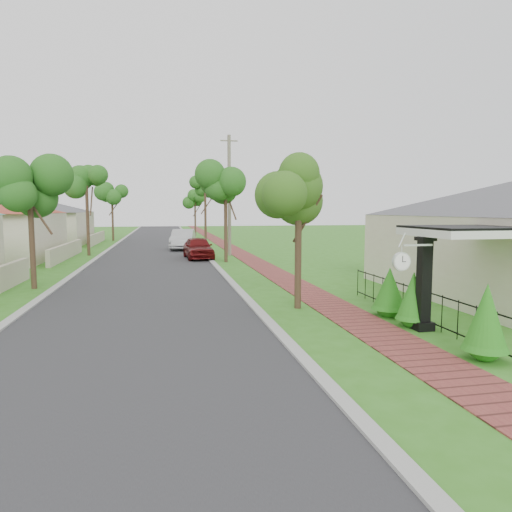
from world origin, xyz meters
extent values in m
plane|color=#33741B|center=(0.00, 0.00, 0.00)|extent=(160.00, 160.00, 0.00)
cube|color=#28282B|center=(-3.00, 20.00, 0.00)|extent=(7.00, 120.00, 0.02)
cube|color=#9E9E99|center=(0.65, 20.00, 0.00)|extent=(0.30, 120.00, 0.10)
cube|color=#9E9E99|center=(-6.65, 20.00, 0.00)|extent=(0.30, 120.00, 0.10)
cube|color=brown|center=(3.25, 20.00, 0.00)|extent=(1.50, 120.00, 0.03)
cube|color=white|center=(5.85, -1.00, 2.62)|extent=(2.90, 2.60, 0.20)
cube|color=black|center=(5.85, -1.00, 2.75)|extent=(2.90, 2.60, 0.06)
cube|color=black|center=(4.55, -1.00, 1.26)|extent=(0.30, 0.30, 2.52)
cube|color=black|center=(4.55, -1.00, 0.12)|extent=(0.48, 0.48, 0.24)
cube|color=black|center=(4.55, -1.00, 2.46)|extent=(0.42, 0.42, 0.10)
cube|color=black|center=(4.90, 0.00, 0.95)|extent=(0.03, 8.00, 0.03)
cube|color=black|center=(4.90, 0.00, 0.15)|extent=(0.03, 8.00, 0.03)
cylinder|color=black|center=(4.90, -3.33, 0.50)|extent=(0.02, 0.02, 1.00)
cylinder|color=black|center=(4.90, -2.67, 0.50)|extent=(0.02, 0.02, 1.00)
cylinder|color=black|center=(4.90, -2.00, 0.50)|extent=(0.02, 0.02, 1.00)
cylinder|color=black|center=(4.90, -1.33, 0.50)|extent=(0.02, 0.02, 1.00)
cylinder|color=black|center=(4.90, -0.67, 0.50)|extent=(0.02, 0.02, 1.00)
cylinder|color=black|center=(4.90, 0.00, 0.50)|extent=(0.02, 0.02, 1.00)
cylinder|color=black|center=(4.90, 0.67, 0.50)|extent=(0.02, 0.02, 1.00)
cylinder|color=black|center=(4.90, 1.33, 0.50)|extent=(0.02, 0.02, 1.00)
cylinder|color=black|center=(4.90, 2.00, 0.50)|extent=(0.02, 0.02, 1.00)
cylinder|color=black|center=(4.90, 2.67, 0.50)|extent=(0.02, 0.02, 1.00)
cylinder|color=black|center=(4.90, 3.33, 0.50)|extent=(0.02, 0.02, 1.00)
cylinder|color=black|center=(4.90, 4.00, 0.50)|extent=(0.02, 0.02, 1.00)
cylinder|color=#382619|center=(1.50, 16.00, 2.27)|extent=(0.22, 0.22, 4.55)
sphere|color=#205015|center=(1.50, 16.00, 4.68)|extent=(1.70, 1.70, 1.70)
cylinder|color=#382619|center=(1.50, 30.00, 2.45)|extent=(0.22, 0.22, 4.90)
sphere|color=#205015|center=(1.50, 30.00, 5.04)|extent=(1.70, 1.70, 1.70)
cylinder|color=#382619|center=(1.50, 44.00, 2.10)|extent=(0.22, 0.22, 4.20)
sphere|color=#205015|center=(1.50, 44.00, 4.32)|extent=(1.70, 1.70, 1.70)
cylinder|color=#382619|center=(-7.50, 8.00, 1.92)|extent=(0.22, 0.22, 3.85)
sphere|color=#205015|center=(-7.50, 8.00, 3.96)|extent=(1.60, 1.60, 1.60)
cylinder|color=#382619|center=(-7.50, 22.00, 2.45)|extent=(0.22, 0.22, 4.90)
sphere|color=#205015|center=(-7.50, 22.00, 5.04)|extent=(1.70, 1.70, 1.70)
cylinder|color=#382619|center=(-7.50, 38.00, 2.27)|extent=(0.22, 0.22, 4.55)
sphere|color=#205015|center=(-7.50, 38.00, 4.68)|extent=(1.70, 1.70, 1.70)
sphere|color=#1C7016|center=(4.45, -3.57, 0.36)|extent=(0.74, 0.74, 0.74)
cone|color=#1C7016|center=(4.45, -3.57, 1.02)|extent=(0.84, 0.84, 1.32)
sphere|color=#1C7016|center=(4.45, -0.67, 0.33)|extent=(0.73, 0.73, 0.73)
cone|color=#1C7016|center=(4.45, -0.67, 0.94)|extent=(0.83, 0.83, 1.21)
sphere|color=#1C7016|center=(4.45, 0.68, 0.32)|extent=(0.81, 0.81, 0.81)
cone|color=#1C7016|center=(4.45, 0.68, 0.90)|extent=(0.92, 0.92, 1.17)
cube|color=#BFB299|center=(-8.60, 20.00, 0.50)|extent=(0.25, 10.00, 1.00)
cube|color=beige|center=(-15.00, 34.00, 1.50)|extent=(11.00, 10.00, 3.00)
pyramid|color=#4C4C51|center=(-15.00, 34.00, 3.80)|extent=(15.56, 15.56, 1.60)
cube|color=#BFB299|center=(-8.60, 34.00, 0.50)|extent=(0.25, 10.00, 1.00)
imported|color=#5B0D0E|center=(-0.04, 18.25, 0.72)|extent=(1.99, 4.33, 1.44)
imported|color=#BCBCBE|center=(-0.73, 25.73, 0.81)|extent=(2.38, 5.11, 1.62)
cylinder|color=#382619|center=(2.04, 2.28, 1.86)|extent=(0.22, 0.22, 3.73)
sphere|color=#39691E|center=(2.04, 2.28, 3.83)|extent=(1.85, 1.85, 1.85)
cylinder|color=#776F5D|center=(2.30, 20.00, 4.19)|extent=(0.24, 0.24, 8.39)
cube|color=#776F5D|center=(2.30, 20.00, 7.99)|extent=(1.20, 0.08, 0.08)
cube|color=silver|center=(4.09, -1.40, 2.33)|extent=(0.80, 0.05, 0.05)
cylinder|color=silver|center=(3.65, -1.40, 2.15)|extent=(0.02, 0.02, 0.34)
cylinder|color=silver|center=(3.65, -1.40, 1.92)|extent=(0.48, 0.10, 0.48)
cylinder|color=white|center=(3.65, -1.45, 1.92)|extent=(0.41, 0.01, 0.41)
cylinder|color=white|center=(3.65, -1.34, 1.92)|extent=(0.41, 0.01, 0.41)
cube|color=black|center=(3.65, -1.46, 1.99)|extent=(0.01, 0.01, 0.16)
cube|color=black|center=(3.70, -1.46, 1.92)|extent=(0.10, 0.01, 0.02)
camera|label=1|loc=(-2.22, -11.90, 3.22)|focal=32.00mm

